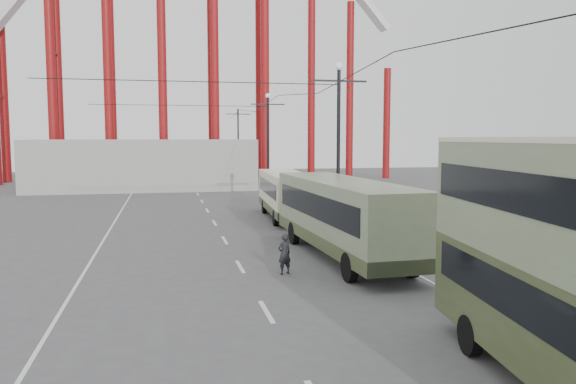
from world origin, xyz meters
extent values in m
plane|color=#4B4B4E|center=(0.00, 0.00, 0.00)|extent=(160.00, 160.00, 0.00)
cube|color=silver|center=(-1.00, 19.00, 0.01)|extent=(0.15, 82.00, 0.01)
cube|color=silver|center=(5.40, 20.00, 0.01)|extent=(0.12, 120.00, 0.01)
cube|color=silver|center=(-7.00, 20.00, 0.01)|extent=(0.12, 120.00, 0.01)
cylinder|color=black|center=(5.60, 18.00, 4.50)|extent=(0.20, 0.20, 9.00)
cylinder|color=black|center=(5.60, 18.00, 0.25)|extent=(0.44, 0.44, 0.50)
cube|color=black|center=(5.60, 18.00, 8.30)|extent=(3.20, 0.10, 0.10)
sphere|color=white|center=(5.60, 18.00, 9.10)|extent=(0.44, 0.44, 0.44)
cylinder|color=black|center=(5.60, 40.00, 4.50)|extent=(0.20, 0.20, 9.00)
cylinder|color=black|center=(5.60, 40.00, 0.25)|extent=(0.44, 0.44, 0.50)
cube|color=black|center=(5.60, 40.00, 8.30)|extent=(3.20, 0.10, 0.10)
sphere|color=white|center=(5.60, 40.00, 9.10)|extent=(0.44, 0.44, 0.44)
cylinder|color=black|center=(5.60, 62.00, 4.50)|extent=(0.20, 0.20, 9.00)
cylinder|color=black|center=(5.60, 62.00, 0.25)|extent=(0.44, 0.44, 0.50)
cube|color=black|center=(5.60, 62.00, 8.30)|extent=(3.20, 0.10, 0.10)
sphere|color=white|center=(5.60, 62.00, 9.10)|extent=(0.44, 0.44, 0.44)
cylinder|color=maroon|center=(-22.00, 59.00, 9.00)|extent=(1.00, 1.00, 18.00)
cylinder|color=maroon|center=(-16.00, 55.00, 13.50)|extent=(1.00, 1.00, 27.00)
cylinder|color=maroon|center=(-16.00, 59.00, 13.50)|extent=(1.00, 1.00, 27.00)
cylinder|color=maroon|center=(-10.00, 55.00, 18.00)|extent=(1.00, 1.00, 36.00)
cylinder|color=maroon|center=(-10.00, 59.00, 18.00)|extent=(1.00, 1.00, 36.00)
cylinder|color=maroon|center=(14.00, 56.00, 15.00)|extent=(0.90, 0.90, 30.00)
cylinder|color=maroon|center=(19.00, 56.00, 11.00)|extent=(0.90, 0.90, 22.00)
cylinder|color=maroon|center=(24.00, 56.00, 7.00)|extent=(0.90, 0.90, 14.00)
cube|color=gray|center=(-6.00, 47.00, 2.50)|extent=(22.00, 10.00, 5.00)
cylinder|color=black|center=(3.16, -0.32, 0.48)|extent=(0.39, 0.99, 0.96)
cylinder|color=black|center=(5.33, -0.59, 0.48)|extent=(0.39, 0.99, 0.96)
cube|color=#6C7B5A|center=(3.58, 10.82, 1.89)|extent=(3.19, 11.95, 2.59)
cube|color=black|center=(3.58, 10.82, 2.32)|extent=(3.18, 10.66, 1.02)
cube|color=#353E21|center=(3.58, 10.82, 0.86)|extent=(3.22, 11.96, 0.54)
cube|color=#6C7B5A|center=(3.58, 10.82, 3.26)|extent=(3.21, 11.95, 0.17)
cylinder|color=black|center=(2.22, 14.10, 0.54)|extent=(0.35, 1.09, 1.08)
cylinder|color=black|center=(4.65, 14.21, 0.54)|extent=(0.35, 1.09, 1.08)
cylinder|color=black|center=(2.52, 7.00, 0.54)|extent=(0.35, 1.09, 1.08)
cylinder|color=black|center=(4.95, 7.10, 0.54)|extent=(0.35, 1.09, 1.08)
cube|color=beige|center=(3.65, 23.01, 1.65)|extent=(2.87, 9.56, 2.27)
cube|color=black|center=(3.65, 23.01, 2.03)|extent=(2.85, 8.43, 0.90)
cube|color=#353E21|center=(3.65, 23.01, 0.76)|extent=(2.90, 9.56, 0.47)
cube|color=beige|center=(3.65, 23.01, 2.86)|extent=(2.89, 9.56, 0.15)
cylinder|color=black|center=(2.72, 25.52, 0.47)|extent=(0.32, 0.96, 0.94)
cylinder|color=black|center=(4.85, 25.40, 0.47)|extent=(0.32, 0.96, 0.94)
cylinder|color=black|center=(2.43, 20.23, 0.47)|extent=(0.32, 0.96, 0.94)
cylinder|color=black|center=(4.56, 20.12, 0.47)|extent=(0.32, 0.96, 0.94)
imported|color=black|center=(0.49, 8.45, 0.78)|extent=(0.67, 0.56, 1.56)
camera|label=1|loc=(-3.85, -12.05, 5.16)|focal=35.00mm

